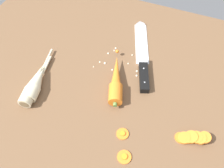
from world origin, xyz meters
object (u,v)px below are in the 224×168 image
carrot_slice_stray_near (123,134)px  carrot_slice_stray_mid (124,157)px  parsnip_front (34,84)px  parsnip_mid_left (37,83)px  whole_carrot (116,80)px  chefs_knife (142,51)px  carrot_slice_stack (192,138)px

carrot_slice_stray_near → carrot_slice_stray_mid: (2.66, -5.83, 0.00)cm
parsnip_front → carrot_slice_stray_mid: size_ratio=6.28×
carrot_slice_stray_mid → parsnip_mid_left: bearing=162.2°
parsnip_front → parsnip_mid_left: 0.75cm
whole_carrot → parsnip_front: size_ratio=0.91×
chefs_knife → carrot_slice_stray_near: 32.19cm
whole_carrot → parsnip_front: bearing=-155.1°
carrot_slice_stray_near → carrot_slice_stray_mid: bearing=-65.5°
parsnip_mid_left → carrot_slice_stack: 48.28cm
chefs_knife → carrot_slice_stray_near: chefs_knife is taller
carrot_slice_stray_near → carrot_slice_stack: bearing=17.7°
parsnip_front → whole_carrot: bearing=24.9°
carrot_slice_stack → parsnip_mid_left: bearing=-179.0°
parsnip_mid_left → parsnip_front: bearing=-150.4°
carrot_slice_stray_near → whole_carrot: bearing=117.6°
chefs_knife → parsnip_front: bearing=-134.0°
parsnip_front → carrot_slice_stack: (48.91, 1.25, -0.90)cm
carrot_slice_stack → carrot_slice_stray_mid: carrot_slice_stack is taller
carrot_slice_stack → carrot_slice_stray_mid: (-15.21, -11.52, -0.72)cm
parsnip_mid_left → carrot_slice_stray_mid: parsnip_mid_left is taller
parsnip_mid_left → carrot_slice_stray_near: 30.81cm
chefs_knife → parsnip_mid_left: 37.41cm
carrot_slice_stack → chefs_knife: bearing=130.6°
whole_carrot → parsnip_mid_left: whole_carrot is taller
carrot_slice_stray_mid → parsnip_front: bearing=163.1°
whole_carrot → carrot_slice_stray_near: 17.19cm
whole_carrot → parsnip_mid_left: bearing=-155.3°
parsnip_front → parsnip_mid_left: size_ratio=1.28×
chefs_knife → carrot_slice_stray_near: size_ratio=9.84×
chefs_knife → whole_carrot: (-3.33, -16.71, 1.45)cm
parsnip_front → carrot_slice_stray_near: 31.40cm
whole_carrot → parsnip_mid_left: (-22.48, -10.35, -0.12)cm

